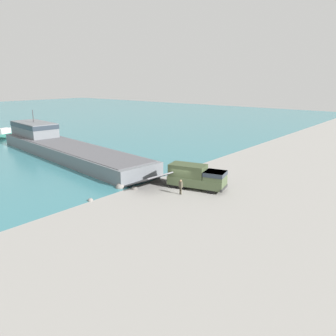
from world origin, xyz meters
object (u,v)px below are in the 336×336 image
object	(u,v)px
military_truck	(197,177)
soldier_on_ramp	(181,186)
landing_craft	(60,145)
moored_boat_b	(6,134)

from	to	relation	value
military_truck	soldier_on_ramp	bearing A→B (deg)	-108.44
soldier_on_ramp	landing_craft	bearing A→B (deg)	-87.29
landing_craft	military_truck	xyz separation A→B (m)	(-0.10, -29.73, -0.16)
military_truck	soldier_on_ramp	world-z (taller)	military_truck
landing_craft	moored_boat_b	size ratio (longest dim) A/B	4.87
military_truck	moored_boat_b	world-z (taller)	military_truck
landing_craft	moored_boat_b	distance (m)	25.39
landing_craft	moored_boat_b	bearing A→B (deg)	91.56
landing_craft	soldier_on_ramp	world-z (taller)	landing_craft
military_truck	moored_boat_b	xyz separation A→B (m)	(2.10, 55.02, -0.81)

